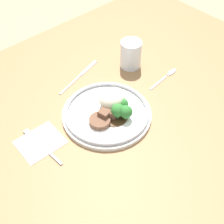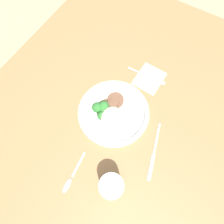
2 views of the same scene
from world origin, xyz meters
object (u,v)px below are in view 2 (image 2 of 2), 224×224
(knife, at_px, (154,153))
(fork, at_px, (150,77))
(juice_glass, at_px, (111,185))
(plate, at_px, (112,112))
(spoon, at_px, (70,180))

(knife, bearing_deg, fork, -165.40)
(juice_glass, bearing_deg, knife, 155.55)
(plate, bearing_deg, juice_glass, 30.73)
(plate, xyz_separation_m, spoon, (0.28, 0.00, -0.02))
(plate, relative_size, knife, 1.33)
(knife, height_order, spoon, spoon)
(knife, bearing_deg, spoon, -56.69)
(fork, relative_size, spoon, 1.17)
(juice_glass, bearing_deg, fork, -169.87)
(plate, height_order, spoon, plate)
(plate, bearing_deg, knife, 76.17)
(fork, bearing_deg, knife, -63.27)
(plate, xyz_separation_m, juice_glass, (0.22, 0.13, 0.02))
(juice_glass, relative_size, spoon, 0.67)
(fork, bearing_deg, spoon, -98.60)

